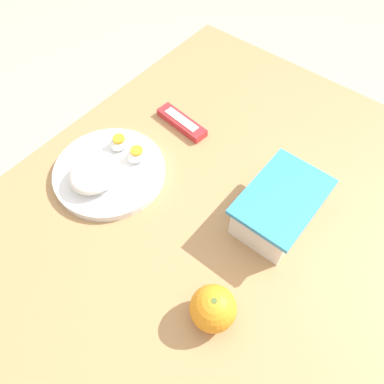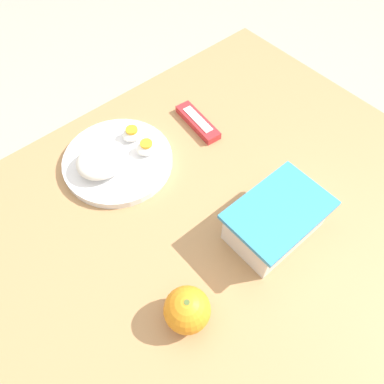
{
  "view_description": "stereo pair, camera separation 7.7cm",
  "coord_description": "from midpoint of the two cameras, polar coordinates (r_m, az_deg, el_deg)",
  "views": [
    {
      "loc": [
        0.34,
        0.2,
        1.37
      ],
      "look_at": [
        0.0,
        -0.07,
        0.74
      ],
      "focal_mm": 35.0,
      "sensor_mm": 36.0,
      "label": 1
    },
    {
      "loc": [
        0.28,
        0.26,
        1.37
      ],
      "look_at": [
        0.0,
        -0.07,
        0.74
      ],
      "focal_mm": 35.0,
      "sensor_mm": 36.0,
      "label": 2
    }
  ],
  "objects": [
    {
      "name": "rice_plate",
      "position": [
        0.84,
        -15.48,
        2.96
      ],
      "size": [
        0.25,
        0.25,
        0.06
      ],
      "color": "white",
      "rests_on": "table"
    },
    {
      "name": "food_container",
      "position": [
        0.75,
        10.24,
        -2.7
      ],
      "size": [
        0.19,
        0.13,
        0.09
      ],
      "color": "white",
      "rests_on": "table"
    },
    {
      "name": "candy_bar",
      "position": [
        0.92,
        -3.99,
        10.4
      ],
      "size": [
        0.05,
        0.14,
        0.02
      ],
      "color": "#B7282D",
      "rests_on": "table"
    },
    {
      "name": "ground_plane",
      "position": [
        1.43,
        0.76,
        -18.48
      ],
      "size": [
        10.0,
        10.0,
        0.0
      ],
      "primitive_type": "plane",
      "color": "#B2A899"
    },
    {
      "name": "table",
      "position": [
        0.86,
        1.21,
        -7.42
      ],
      "size": [
        1.07,
        0.88,
        0.71
      ],
      "color": "#AD7F51",
      "rests_on": "ground_plane"
    },
    {
      "name": "orange_fruit",
      "position": [
        0.65,
        -0.27,
        -17.6
      ],
      "size": [
        0.08,
        0.08,
        0.08
      ],
      "color": "orange",
      "rests_on": "table"
    }
  ]
}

